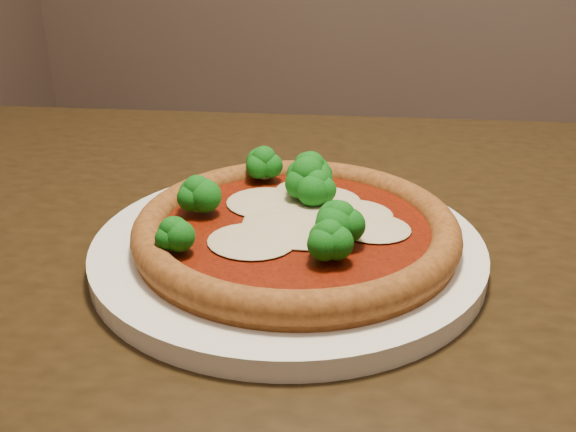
# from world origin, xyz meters

# --- Properties ---
(dining_table) EXTENTS (1.42, 1.03, 0.75)m
(dining_table) POSITION_xyz_m (-0.18, -0.25, 0.66)
(dining_table) COLOR black
(dining_table) RESTS_ON floor
(plate) EXTENTS (0.34, 0.34, 0.02)m
(plate) POSITION_xyz_m (-0.22, -0.27, 0.76)
(plate) COLOR white
(plate) RESTS_ON dining_table
(pizza) EXTENTS (0.28, 0.28, 0.06)m
(pizza) POSITION_xyz_m (-0.21, -0.27, 0.78)
(pizza) COLOR brown
(pizza) RESTS_ON plate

